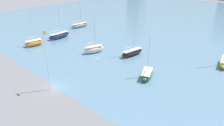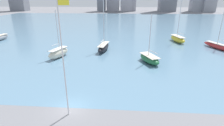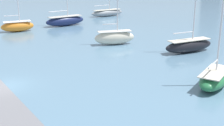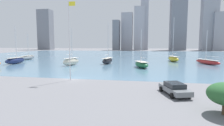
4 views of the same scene
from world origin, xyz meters
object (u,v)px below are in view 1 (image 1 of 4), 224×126
object	(u,v)px
flag_pole	(47,59)
sailboat_orange	(34,43)
sailboat_navy	(59,35)
sailboat_green	(147,74)
sailboat_cream	(94,49)
sailboat_black	(132,52)
sailboat_gray	(80,25)

from	to	relation	value
flag_pole	sailboat_orange	bearing A→B (deg)	157.78
sailboat_navy	flag_pole	bearing A→B (deg)	-38.22
sailboat_green	sailboat_cream	bearing A→B (deg)	150.63
flag_pole	sailboat_black	bearing A→B (deg)	87.84
sailboat_navy	sailboat_green	world-z (taller)	sailboat_navy
sailboat_orange	sailboat_black	bearing A→B (deg)	37.28
sailboat_green	sailboat_gray	xyz separation A→B (m)	(-46.36, 17.21, -0.01)
sailboat_cream	sailboat_green	bearing A→B (deg)	14.21
sailboat_navy	sailboat_orange	world-z (taller)	sailboat_orange
sailboat_black	sailboat_gray	xyz separation A→B (m)	(-35.45, 9.14, -0.13)
sailboat_green	flag_pole	bearing A→B (deg)	-146.54
sailboat_green	sailboat_black	world-z (taller)	sailboat_black
flag_pole	sailboat_black	xyz separation A→B (m)	(1.01, 26.86, -6.16)
sailboat_orange	sailboat_black	world-z (taller)	sailboat_orange
sailboat_navy	sailboat_black	size ratio (longest dim) A/B	0.93
flag_pole	sailboat_navy	world-z (taller)	flag_pole
sailboat_gray	sailboat_green	bearing A→B (deg)	-18.62
flag_pole	sailboat_green	distance (m)	23.12
flag_pole	sailboat_gray	distance (m)	50.22
sailboat_navy	sailboat_orange	size ratio (longest dim) A/B	0.91
sailboat_cream	sailboat_black	size ratio (longest dim) A/B	0.83
sailboat_cream	sailboat_orange	size ratio (longest dim) A/B	0.82
sailboat_orange	sailboat_gray	distance (m)	25.65
sailboat_orange	sailboat_black	xyz separation A→B (m)	(28.62, 15.58, -0.07)
flag_pole	sailboat_gray	xyz separation A→B (m)	(-34.44, 36.00, -6.29)
sailboat_black	flag_pole	bearing A→B (deg)	-83.88
sailboat_cream	sailboat_gray	xyz separation A→B (m)	(-25.61, 15.32, -0.26)
sailboat_navy	sailboat_orange	bearing A→B (deg)	-87.38
flag_pole	sailboat_cream	size ratio (longest dim) A/B	1.24
sailboat_orange	sailboat_gray	xyz separation A→B (m)	(-6.83, 24.72, -0.20)
sailboat_green	sailboat_cream	distance (m)	20.84
sailboat_navy	sailboat_green	bearing A→B (deg)	-4.80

